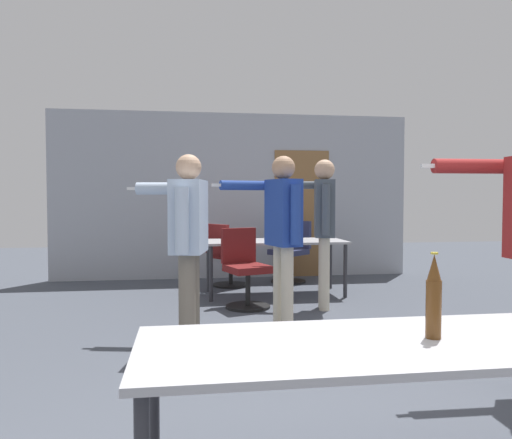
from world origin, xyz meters
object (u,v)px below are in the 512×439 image
beer_bottle (434,298)px  person_near_casual (187,231)px  office_chair_mid_tucked (291,254)px  office_chair_side_rolled (245,271)px  office_chair_far_left (227,258)px  person_left_plaid (323,218)px  person_far_watching (282,224)px

beer_bottle → person_near_casual: bearing=110.6°
office_chair_mid_tucked → office_chair_side_rolled: bearing=109.2°
person_near_casual → office_chair_far_left: 2.88m
person_left_plaid → office_chair_mid_tucked: person_left_plaid is taller
office_chair_mid_tucked → person_far_watching: bearing=124.2°
office_chair_side_rolled → beer_bottle: size_ratio=2.66×
office_chair_mid_tucked → office_chair_side_rolled: office_chair_mid_tucked is taller
person_left_plaid → beer_bottle: 3.75m
office_chair_mid_tucked → person_near_casual: bearing=110.8°
office_chair_far_left → person_left_plaid: bearing=-6.4°
person_far_watching → office_chair_side_rolled: bearing=-3.8°
person_far_watching → office_chair_mid_tucked: 2.83m
office_chair_side_rolled → beer_bottle: (0.27, -3.94, 0.46)m
person_far_watching → office_chair_mid_tucked: person_far_watching is taller
person_far_watching → beer_bottle: bearing=164.7°
person_left_plaid → office_chair_mid_tucked: (0.04, 1.87, -0.62)m
person_left_plaid → beer_bottle: size_ratio=4.99×
person_near_casual → office_chair_side_rolled: person_near_casual is taller
person_far_watching → office_chair_far_left: size_ratio=1.85×
office_chair_far_left → person_far_watching: bearing=-29.9°
person_left_plaid → office_chair_far_left: size_ratio=1.89×
person_far_watching → office_chair_side_rolled: 1.24m
person_left_plaid → office_chair_side_rolled: person_left_plaid is taller
person_far_watching → person_left_plaid: bearing=-54.5°
person_left_plaid → person_far_watching: bearing=153.6°
person_far_watching → person_left_plaid: size_ratio=0.98×
person_near_casual → office_chair_mid_tucked: person_near_casual is taller
office_chair_far_left → office_chair_mid_tucked: bearing=67.2°
person_near_casual → person_left_plaid: size_ratio=0.96×
person_left_plaid → office_chair_far_left: (-0.97, 1.60, -0.63)m
person_left_plaid → person_near_casual: bearing=138.8°
person_far_watching → beer_bottle: 2.89m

